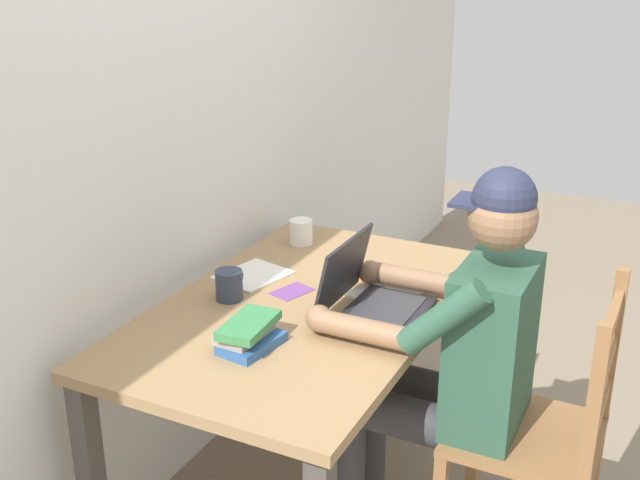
{
  "coord_description": "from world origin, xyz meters",
  "views": [
    {
      "loc": [
        -1.97,
        -1.03,
        1.78
      ],
      "look_at": [
        0.01,
        -0.05,
        0.95
      ],
      "focal_mm": 43.56,
      "sensor_mm": 36.0,
      "label": 1
    }
  ],
  "objects_px": {
    "book_stack_main": "(248,334)",
    "seated_person": "(456,346)",
    "coffee_mug_dark": "(229,285)",
    "landscape_photo_print": "(292,291)",
    "wooden_chair": "(545,435)",
    "coffee_mug_white": "(301,232)",
    "desk": "(305,329)",
    "computer_mouse": "(409,277)",
    "laptop": "(368,296)"
  },
  "relations": [
    {
      "from": "coffee_mug_dark",
      "to": "landscape_photo_print",
      "type": "relative_size",
      "value": 0.96
    },
    {
      "from": "desk",
      "to": "computer_mouse",
      "type": "distance_m",
      "value": 0.4
    },
    {
      "from": "computer_mouse",
      "to": "coffee_mug_dark",
      "type": "distance_m",
      "value": 0.6
    },
    {
      "from": "seated_person",
      "to": "wooden_chair",
      "type": "relative_size",
      "value": 1.33
    },
    {
      "from": "seated_person",
      "to": "laptop",
      "type": "distance_m",
      "value": 0.3
    },
    {
      "from": "wooden_chair",
      "to": "computer_mouse",
      "type": "xyz_separation_m",
      "value": [
        0.28,
        0.53,
        0.29
      ]
    },
    {
      "from": "seated_person",
      "to": "coffee_mug_white",
      "type": "distance_m",
      "value": 0.87
    },
    {
      "from": "coffee_mug_dark",
      "to": "book_stack_main",
      "type": "relative_size",
      "value": 0.6
    },
    {
      "from": "seated_person",
      "to": "landscape_photo_print",
      "type": "relative_size",
      "value": 9.55
    },
    {
      "from": "landscape_photo_print",
      "to": "desk",
      "type": "bearing_deg",
      "value": -109.2
    },
    {
      "from": "laptop",
      "to": "computer_mouse",
      "type": "bearing_deg",
      "value": -7.19
    },
    {
      "from": "wooden_chair",
      "to": "coffee_mug_white",
      "type": "xyz_separation_m",
      "value": [
        0.44,
        1.02,
        0.32
      ]
    },
    {
      "from": "seated_person",
      "to": "laptop",
      "type": "xyz_separation_m",
      "value": [
        0.01,
        0.29,
        0.1
      ]
    },
    {
      "from": "desk",
      "to": "coffee_mug_dark",
      "type": "height_order",
      "value": "coffee_mug_dark"
    },
    {
      "from": "seated_person",
      "to": "book_stack_main",
      "type": "distance_m",
      "value": 0.62
    },
    {
      "from": "book_stack_main",
      "to": "seated_person",
      "type": "bearing_deg",
      "value": -55.09
    },
    {
      "from": "desk",
      "to": "wooden_chair",
      "type": "xyz_separation_m",
      "value": [
        0.02,
        -0.77,
        -0.18
      ]
    },
    {
      "from": "coffee_mug_white",
      "to": "coffee_mug_dark",
      "type": "relative_size",
      "value": 1.0
    },
    {
      "from": "coffee_mug_dark",
      "to": "wooden_chair",
      "type": "bearing_deg",
      "value": -84.27
    },
    {
      "from": "wooden_chair",
      "to": "landscape_photo_print",
      "type": "xyz_separation_m",
      "value": [
        0.04,
        0.85,
        0.27
      ]
    },
    {
      "from": "laptop",
      "to": "computer_mouse",
      "type": "height_order",
      "value": "laptop"
    },
    {
      "from": "desk",
      "to": "wooden_chair",
      "type": "distance_m",
      "value": 0.79
    },
    {
      "from": "coffee_mug_dark",
      "to": "landscape_photo_print",
      "type": "xyz_separation_m",
      "value": [
        0.14,
        -0.15,
        -0.05
      ]
    },
    {
      "from": "wooden_chair",
      "to": "landscape_photo_print",
      "type": "height_order",
      "value": "wooden_chair"
    },
    {
      "from": "wooden_chair",
      "to": "coffee_mug_dark",
      "type": "height_order",
      "value": "wooden_chair"
    },
    {
      "from": "wooden_chair",
      "to": "laptop",
      "type": "xyz_separation_m",
      "value": [
        0.01,
        0.57,
        0.33
      ]
    },
    {
      "from": "computer_mouse",
      "to": "coffee_mug_white",
      "type": "relative_size",
      "value": 0.8
    },
    {
      "from": "coffee_mug_white",
      "to": "coffee_mug_dark",
      "type": "distance_m",
      "value": 0.54
    },
    {
      "from": "computer_mouse",
      "to": "laptop",
      "type": "bearing_deg",
      "value": 172.81
    },
    {
      "from": "seated_person",
      "to": "wooden_chair",
      "type": "xyz_separation_m",
      "value": [
        -0.0,
        -0.28,
        -0.22
      ]
    },
    {
      "from": "laptop",
      "to": "coffee_mug_dark",
      "type": "distance_m",
      "value": 0.45
    },
    {
      "from": "wooden_chair",
      "to": "coffee_mug_white",
      "type": "relative_size",
      "value": 7.51
    },
    {
      "from": "laptop",
      "to": "coffee_mug_white",
      "type": "bearing_deg",
      "value": 46.42
    },
    {
      "from": "seated_person",
      "to": "coffee_mug_dark",
      "type": "bearing_deg",
      "value": 97.94
    },
    {
      "from": "seated_person",
      "to": "computer_mouse",
      "type": "xyz_separation_m",
      "value": [
        0.28,
        0.25,
        0.06
      ]
    },
    {
      "from": "landscape_photo_print",
      "to": "computer_mouse",
      "type": "bearing_deg",
      "value": -33.83
    },
    {
      "from": "desk",
      "to": "coffee_mug_white",
      "type": "distance_m",
      "value": 0.55
    },
    {
      "from": "desk",
      "to": "book_stack_main",
      "type": "relative_size",
      "value": 6.52
    },
    {
      "from": "wooden_chair",
      "to": "book_stack_main",
      "type": "xyz_separation_m",
      "value": [
        -0.35,
        0.78,
        0.31
      ]
    },
    {
      "from": "book_stack_main",
      "to": "coffee_mug_dark",
      "type": "bearing_deg",
      "value": 41.42
    },
    {
      "from": "seated_person",
      "to": "laptop",
      "type": "height_order",
      "value": "seated_person"
    },
    {
      "from": "coffee_mug_white",
      "to": "seated_person",
      "type": "bearing_deg",
      "value": -120.73
    },
    {
      "from": "coffee_mug_white",
      "to": "book_stack_main",
      "type": "height_order",
      "value": "coffee_mug_white"
    },
    {
      "from": "coffee_mug_white",
      "to": "book_stack_main",
      "type": "distance_m",
      "value": 0.83
    },
    {
      "from": "computer_mouse",
      "to": "landscape_photo_print",
      "type": "distance_m",
      "value": 0.4
    },
    {
      "from": "desk",
      "to": "coffee_mug_white",
      "type": "height_order",
      "value": "coffee_mug_white"
    },
    {
      "from": "desk",
      "to": "computer_mouse",
      "type": "height_order",
      "value": "computer_mouse"
    },
    {
      "from": "book_stack_main",
      "to": "landscape_photo_print",
      "type": "distance_m",
      "value": 0.39
    },
    {
      "from": "wooden_chair",
      "to": "book_stack_main",
      "type": "bearing_deg",
      "value": 114.07
    },
    {
      "from": "coffee_mug_white",
      "to": "book_stack_main",
      "type": "relative_size",
      "value": 0.6
    }
  ]
}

